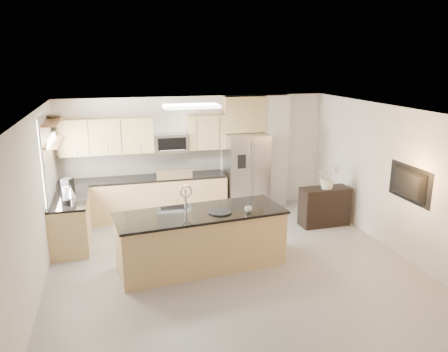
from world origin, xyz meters
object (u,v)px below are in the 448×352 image
object	(u,v)px
refrigerator	(246,173)
island	(201,239)
platter	(220,212)
television	(405,184)
cup	(248,209)
blender	(66,197)
microwave	(171,143)
credenza	(324,206)
kettle	(71,192)
bowl	(53,116)
coffee_maker	(68,187)
range	(173,195)
flower_vase	(328,170)

from	to	relation	value
refrigerator	island	distance (m)	2.98
platter	television	size ratio (longest dim) A/B	0.36
refrigerator	cup	bearing A→B (deg)	-106.63
blender	refrigerator	bearing A→B (deg)	20.98
platter	island	bearing A→B (deg)	161.50
microwave	credenza	bearing A→B (deg)	-26.37
kettle	bowl	world-z (taller)	bowl
platter	coffee_maker	world-z (taller)	coffee_maker
island	coffee_maker	world-z (taller)	island
cup	coffee_maker	world-z (taller)	coffee_maker
range	refrigerator	size ratio (longest dim) A/B	0.64
range	island	distance (m)	2.55
range	cup	xyz separation A→B (m)	(0.85, -2.74, 0.53)
kettle	refrigerator	bearing A→B (deg)	15.27
credenza	kettle	xyz separation A→B (m)	(-5.00, 0.30, 0.62)
microwave	refrigerator	world-z (taller)	microwave
microwave	flower_vase	distance (m)	3.38
platter	kettle	distance (m)	2.90
kettle	television	size ratio (longest dim) A/B	0.21
island	cup	distance (m)	0.94
range	cup	distance (m)	2.92
bowl	television	world-z (taller)	bowl
microwave	platter	world-z (taller)	microwave
island	blender	bearing A→B (deg)	147.78
blender	coffee_maker	xyz separation A→B (m)	(-0.02, 0.62, 0.00)
refrigerator	cup	size ratio (longest dim) A/B	14.94
kettle	television	bearing A→B (deg)	-20.49
range	coffee_maker	world-z (taller)	coffee_maker
kettle	credenza	bearing A→B (deg)	-3.43
credenza	television	world-z (taller)	television
microwave	refrigerator	size ratio (longest dim) A/B	0.43
flower_vase	television	xyz separation A→B (m)	(0.52, -1.72, 0.15)
microwave	blender	distance (m)	2.68
cup	bowl	distance (m)	4.00
island	credenza	size ratio (longest dim) A/B	2.83
microwave	kettle	distance (m)	2.42
island	credenza	xyz separation A→B (m)	(2.88, 1.19, -0.08)
cup	credenza	bearing A→B (deg)	33.19
cup	coffee_maker	distance (m)	3.50
platter	blender	distance (m)	2.74
microwave	credenza	distance (m)	3.54
cup	microwave	bearing A→B (deg)	106.60
island	refrigerator	bearing A→B (deg)	51.97
bowl	television	distance (m)	6.36
refrigerator	blender	world-z (taller)	refrigerator
coffee_maker	blender	bearing A→B (deg)	-88.14
kettle	bowl	distance (m)	1.44
platter	refrigerator	bearing A→B (deg)	64.14
coffee_maker	microwave	bearing A→B (deg)	25.21
island	kettle	xyz separation A→B (m)	(-2.12, 1.49, 0.54)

